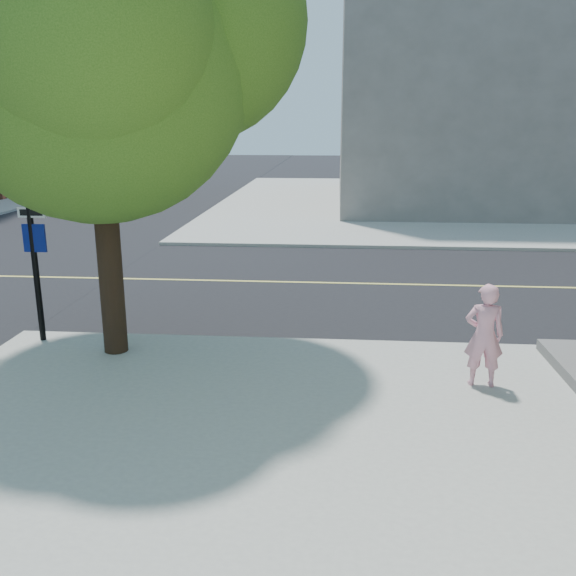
{
  "coord_description": "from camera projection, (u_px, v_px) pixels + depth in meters",
  "views": [
    {
      "loc": [
        4.89,
        -10.52,
        3.91
      ],
      "look_at": [
        4.1,
        -0.86,
        1.3
      ],
      "focal_mm": 38.06,
      "sensor_mm": 36.0,
      "label": 1
    }
  ],
  "objects": [
    {
      "name": "filler_ne",
      "position": [
        528.0,
        56.0,
        29.75
      ],
      "size": [
        18.0,
        16.0,
        14.0
      ],
      "primitive_type": "cube",
      "color": "slate",
      "rests_on": "sidewalk_ne"
    },
    {
      "name": "street_tree",
      "position": [
        100.0,
        23.0,
        9.19
      ],
      "size": [
        6.15,
        5.59,
        8.16
      ],
      "rotation": [
        0.0,
        0.0,
        0.13
      ],
      "color": "black",
      "rests_on": "sidewalk_se"
    },
    {
      "name": "road_ew",
      "position": [
        147.0,
        279.0,
        15.85
      ],
      "size": [
        140.0,
        9.0,
        0.01
      ],
      "primitive_type": "cube",
      "color": "black",
      "rests_on": "ground"
    },
    {
      "name": "ground",
      "position": [
        75.0,
        338.0,
        11.52
      ],
      "size": [
        140.0,
        140.0,
        0.0
      ],
      "primitive_type": "plane",
      "color": "black",
      "rests_on": "ground"
    },
    {
      "name": "man_on_phone",
      "position": [
        484.0,
        335.0,
        8.97
      ],
      "size": [
        0.59,
        0.4,
        1.57
      ],
      "primitive_type": "imported",
      "rotation": [
        0.0,
        0.0,
        3.09
      ],
      "color": "pink",
      "rests_on": "sidewalk_se"
    },
    {
      "name": "sidewalk_ne",
      "position": [
        506.0,
        202.0,
        31.15
      ],
      "size": [
        29.0,
        25.0,
        0.12
      ],
      "primitive_type": "cube",
      "color": "#A1A197",
      "rests_on": "ground"
    }
  ]
}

